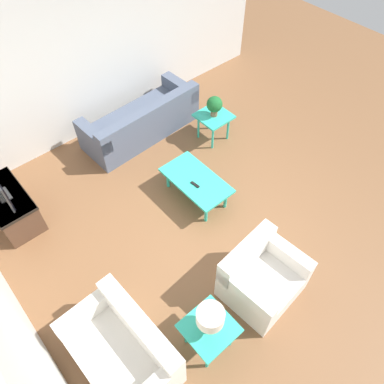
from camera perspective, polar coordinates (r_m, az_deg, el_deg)
name	(u,v)px	position (r m, az deg, el deg)	size (l,w,h in m)	color
ground_plane	(217,213)	(5.93, 3.77, -3.18)	(14.00, 14.00, 0.00)	brown
wall_right	(96,55)	(6.93, -14.35, 19.52)	(0.12, 7.20, 2.70)	silver
sofa	(142,122)	(7.04, -7.60, 10.58)	(0.95, 2.22, 0.76)	#4C566B
armchair	(261,277)	(5.05, 10.40, -12.69)	(0.90, 1.00, 0.81)	silver
loveseat	(124,351)	(4.71, -10.33, -22.76)	(1.34, 0.87, 0.81)	silver
coffee_table	(196,181)	(5.84, 0.63, 1.65)	(1.13, 0.62, 0.41)	#2DB79E
side_table_plant	(214,119)	(6.80, 3.33, 11.10)	(0.56, 0.56, 0.53)	#2DB79E
side_table_lamp	(209,330)	(4.58, 2.61, -20.24)	(0.56, 0.56, 0.53)	#2DB79E
tv_stand_chest	(11,206)	(6.25, -25.91, -1.96)	(1.06, 0.56, 0.55)	#4C3323
potted_plant	(214,105)	(6.61, 3.45, 13.11)	(0.28, 0.28, 0.38)	brown
table_lamp	(210,318)	(4.24, 2.79, -18.66)	(0.31, 0.31, 0.42)	#997F4C
remote_control	(195,185)	(5.72, 0.47, 1.15)	(0.16, 0.06, 0.02)	black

